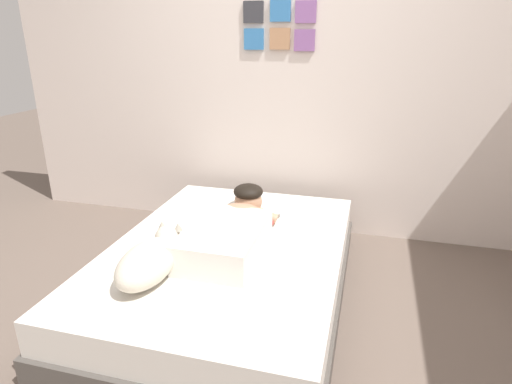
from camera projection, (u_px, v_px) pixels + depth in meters
The scene contains 8 objects.
ground_plane at pixel (218, 334), 2.42m from camera, with size 13.39×13.39×0.00m, color #66564C.
back_wall at pixel (281, 79), 3.43m from camera, with size 4.69×0.12×2.50m.
bed at pixel (228, 271), 2.71m from camera, with size 1.42×2.00×0.37m.
pillow at pixel (248, 207), 3.08m from camera, with size 0.52×0.32×0.11m, color white.
person_lying at pixel (232, 229), 2.61m from camera, with size 0.43×0.92×0.27m.
dog at pixel (150, 260), 2.26m from camera, with size 0.26×0.57×0.21m.
coffee_cup at pixel (262, 222), 2.88m from camera, with size 0.12×0.09×0.07m.
cell_phone at pixel (250, 260), 2.45m from camera, with size 0.07×0.14×0.01m, color black.
Camera 1 is at (0.73, -1.87, 1.58)m, focal length 30.16 mm.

